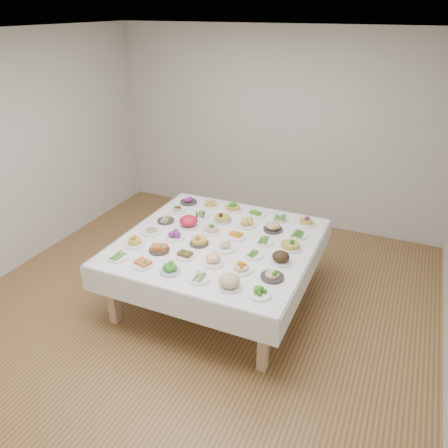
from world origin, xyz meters
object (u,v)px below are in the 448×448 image
at_px(display_table, 218,246).
at_px(dish_18, 166,220).
at_px(dish_0, 118,257).
at_px(dish_35, 306,221).

xyz_separation_m(display_table, dish_18, (-0.75, 0.16, 0.09)).
distance_m(display_table, dish_18, 0.77).
bearing_deg(dish_0, dish_18, 89.75).
distance_m(dish_18, dish_35, 1.63).
bearing_deg(display_table, dish_18, 167.94).
relative_size(display_table, dish_0, 10.22).
distance_m(dish_0, dish_35, 2.14).
relative_size(dish_0, dish_18, 1.03).
relative_size(display_table, dish_35, 10.00).
bearing_deg(dish_18, display_table, -12.06).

